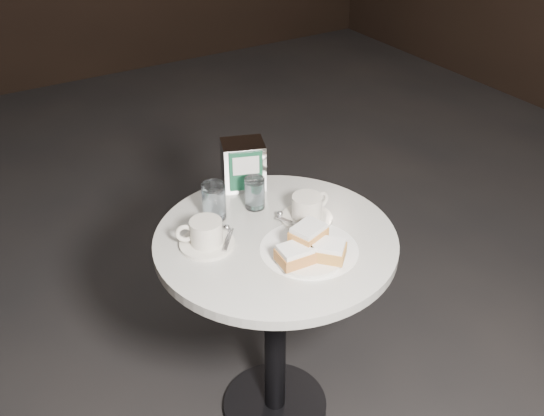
{
  "coord_description": "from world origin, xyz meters",
  "views": [
    {
      "loc": [
        -0.74,
        -1.2,
        1.76
      ],
      "look_at": [
        0.0,
        0.02,
        0.83
      ],
      "focal_mm": 40.0,
      "sensor_mm": 36.0,
      "label": 1
    }
  ],
  "objects_px": {
    "beignet_plate": "(310,250)",
    "water_glass_left": "(214,202)",
    "cafe_table": "(275,289)",
    "water_glass_right": "(255,193)",
    "coffee_cup_left": "(206,235)",
    "coffee_cup_right": "(307,210)",
    "napkin_dispenser": "(243,165)"
  },
  "relations": [
    {
      "from": "beignet_plate",
      "to": "water_glass_left",
      "type": "relative_size",
      "value": 2.09
    },
    {
      "from": "cafe_table",
      "to": "water_glass_right",
      "type": "bearing_deg",
      "value": 80.58
    },
    {
      "from": "beignet_plate",
      "to": "coffee_cup_left",
      "type": "distance_m",
      "value": 0.29
    },
    {
      "from": "cafe_table",
      "to": "water_glass_left",
      "type": "bearing_deg",
      "value": 120.27
    },
    {
      "from": "coffee_cup_right",
      "to": "water_glass_left",
      "type": "height_order",
      "value": "water_glass_left"
    },
    {
      "from": "coffee_cup_left",
      "to": "napkin_dispenser",
      "type": "height_order",
      "value": "napkin_dispenser"
    },
    {
      "from": "cafe_table",
      "to": "water_glass_left",
      "type": "height_order",
      "value": "water_glass_left"
    },
    {
      "from": "beignet_plate",
      "to": "water_glass_right",
      "type": "xyz_separation_m",
      "value": [
        0.01,
        0.31,
        0.02
      ]
    },
    {
      "from": "water_glass_right",
      "to": "napkin_dispenser",
      "type": "xyz_separation_m",
      "value": [
        0.03,
        0.13,
        0.03
      ]
    },
    {
      "from": "coffee_cup_right",
      "to": "napkin_dispenser",
      "type": "relative_size",
      "value": 1.09
    },
    {
      "from": "beignet_plate",
      "to": "coffee_cup_right",
      "type": "distance_m",
      "value": 0.19
    },
    {
      "from": "cafe_table",
      "to": "coffee_cup_left",
      "type": "height_order",
      "value": "coffee_cup_left"
    },
    {
      "from": "cafe_table",
      "to": "water_glass_right",
      "type": "height_order",
      "value": "water_glass_right"
    },
    {
      "from": "water_glass_left",
      "to": "coffee_cup_left",
      "type": "bearing_deg",
      "value": -126.17
    },
    {
      "from": "napkin_dispenser",
      "to": "water_glass_right",
      "type": "bearing_deg",
      "value": -84.18
    },
    {
      "from": "coffee_cup_right",
      "to": "water_glass_right",
      "type": "bearing_deg",
      "value": 116.43
    },
    {
      "from": "coffee_cup_right",
      "to": "napkin_dispenser",
      "type": "bearing_deg",
      "value": 95.06
    },
    {
      "from": "coffee_cup_left",
      "to": "beignet_plate",
      "type": "bearing_deg",
      "value": -20.08
    },
    {
      "from": "coffee_cup_left",
      "to": "coffee_cup_right",
      "type": "relative_size",
      "value": 1.17
    },
    {
      "from": "beignet_plate",
      "to": "coffee_cup_right",
      "type": "bearing_deg",
      "value": 58.06
    },
    {
      "from": "beignet_plate",
      "to": "coffee_cup_right",
      "type": "height_order",
      "value": "beignet_plate"
    },
    {
      "from": "coffee_cup_right",
      "to": "water_glass_left",
      "type": "distance_m",
      "value": 0.28
    },
    {
      "from": "beignet_plate",
      "to": "napkin_dispenser",
      "type": "height_order",
      "value": "napkin_dispenser"
    },
    {
      "from": "napkin_dispenser",
      "to": "cafe_table",
      "type": "bearing_deg",
      "value": -81.46
    },
    {
      "from": "coffee_cup_right",
      "to": "napkin_dispenser",
      "type": "height_order",
      "value": "napkin_dispenser"
    },
    {
      "from": "napkin_dispenser",
      "to": "beignet_plate",
      "type": "bearing_deg",
      "value": -74.93
    },
    {
      "from": "water_glass_right",
      "to": "napkin_dispenser",
      "type": "height_order",
      "value": "napkin_dispenser"
    },
    {
      "from": "napkin_dispenser",
      "to": "coffee_cup_right",
      "type": "bearing_deg",
      "value": -56.52
    },
    {
      "from": "water_glass_right",
      "to": "water_glass_left",
      "type": "bearing_deg",
      "value": 174.39
    },
    {
      "from": "beignet_plate",
      "to": "napkin_dispenser",
      "type": "distance_m",
      "value": 0.44
    },
    {
      "from": "coffee_cup_left",
      "to": "water_glass_right",
      "type": "distance_m",
      "value": 0.24
    },
    {
      "from": "cafe_table",
      "to": "coffee_cup_right",
      "type": "distance_m",
      "value": 0.27
    }
  ]
}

